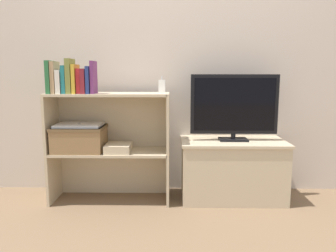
# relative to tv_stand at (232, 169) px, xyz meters

# --- Properties ---
(ground_plane) EXTENTS (16.00, 16.00, 0.00)m
(ground_plane) POSITION_rel_tv_stand_xyz_m (-0.51, -0.21, -0.24)
(ground_plane) COLOR brown
(wall_back) EXTENTS (10.00, 0.05, 2.40)m
(wall_back) POSITION_rel_tv_stand_xyz_m (-0.51, 0.25, 0.96)
(wall_back) COLOR beige
(wall_back) RESTS_ON ground_plane
(tv_stand) EXTENTS (0.82, 0.44, 0.48)m
(tv_stand) POSITION_rel_tv_stand_xyz_m (0.00, 0.00, 0.00)
(tv_stand) COLOR #CCB793
(tv_stand) RESTS_ON ground_plane
(tv) EXTENTS (0.68, 0.14, 0.52)m
(tv) POSITION_rel_tv_stand_xyz_m (0.00, -0.00, 0.51)
(tv) COLOR black
(tv) RESTS_ON tv_stand
(bookshelf_lower_tier) EXTENTS (0.93, 0.33, 0.40)m
(bookshelf_lower_tier) POSITION_rel_tv_stand_xyz_m (-0.97, 0.01, 0.02)
(bookshelf_lower_tier) COLOR #CCB793
(bookshelf_lower_tier) RESTS_ON ground_plane
(bookshelf_upper_tier) EXTENTS (0.93, 0.33, 0.45)m
(bookshelf_upper_tier) POSITION_rel_tv_stand_xyz_m (-0.97, 0.02, 0.45)
(bookshelf_upper_tier) COLOR #CCB793
(bookshelf_upper_tier) RESTS_ON bookshelf_lower_tier
(book_forest) EXTENTS (0.03, 0.16, 0.24)m
(book_forest) POSITION_rel_tv_stand_xyz_m (-1.38, -0.11, 0.73)
(book_forest) COLOR #286638
(book_forest) RESTS_ON bookshelf_upper_tier
(book_tan) EXTENTS (0.03, 0.14, 0.23)m
(book_tan) POSITION_rel_tv_stand_xyz_m (-1.35, -0.11, 0.73)
(book_tan) COLOR tan
(book_tan) RESTS_ON bookshelf_upper_tier
(book_ivory) EXTENTS (0.04, 0.15, 0.17)m
(book_ivory) POSITION_rel_tv_stand_xyz_m (-1.31, -0.11, 0.70)
(book_ivory) COLOR silver
(book_ivory) RESTS_ON bookshelf_upper_tier
(book_teal) EXTENTS (0.03, 0.14, 0.20)m
(book_teal) POSITION_rel_tv_stand_xyz_m (-1.27, -0.11, 0.71)
(book_teal) COLOR #1E7075
(book_teal) RESTS_ON bookshelf_upper_tier
(book_olive) EXTENTS (0.04, 0.15, 0.26)m
(book_olive) POSITION_rel_tv_stand_xyz_m (-1.24, -0.11, 0.74)
(book_olive) COLOR olive
(book_olive) RESTS_ON bookshelf_upper_tier
(book_mustard) EXTENTS (0.03, 0.15, 0.21)m
(book_mustard) POSITION_rel_tv_stand_xyz_m (-1.20, -0.11, 0.72)
(book_mustard) COLOR gold
(book_mustard) RESTS_ON bookshelf_upper_tier
(book_crimson) EXTENTS (0.03, 0.13, 0.18)m
(book_crimson) POSITION_rel_tv_stand_xyz_m (-1.17, -0.11, 0.70)
(book_crimson) COLOR #B22328
(book_crimson) RESTS_ON bookshelf_upper_tier
(book_maroon) EXTENTS (0.03, 0.15, 0.18)m
(book_maroon) POSITION_rel_tv_stand_xyz_m (-1.13, -0.11, 0.70)
(book_maroon) COLOR maroon
(book_maroon) RESTS_ON bookshelf_upper_tier
(book_navy) EXTENTS (0.03, 0.15, 0.20)m
(book_navy) POSITION_rel_tv_stand_xyz_m (-1.10, -0.11, 0.71)
(book_navy) COLOR navy
(book_navy) RESTS_ON bookshelf_upper_tier
(book_plum) EXTENTS (0.02, 0.14, 0.24)m
(book_plum) POSITION_rel_tv_stand_xyz_m (-1.06, -0.11, 0.73)
(book_plum) COLOR #6B2D66
(book_plum) RESTS_ON bookshelf_upper_tier
(baby_monitor) EXTENTS (0.05, 0.04, 0.13)m
(baby_monitor) POSITION_rel_tv_stand_xyz_m (-0.56, -0.05, 0.66)
(baby_monitor) COLOR white
(baby_monitor) RESTS_ON bookshelf_upper_tier
(storage_basket_left) EXTENTS (0.39, 0.30, 0.19)m
(storage_basket_left) POSITION_rel_tv_stand_xyz_m (-1.20, -0.06, 0.27)
(storage_basket_left) COLOR #937047
(storage_basket_left) RESTS_ON bookshelf_lower_tier
(laptop) EXTENTS (0.35, 0.24, 0.02)m
(laptop) POSITION_rel_tv_stand_xyz_m (-1.20, -0.06, 0.37)
(laptop) COLOR white
(laptop) RESTS_ON storage_basket_left
(magazine_stack) EXTENTS (0.19, 0.21, 0.06)m
(magazine_stack) POSITION_rel_tv_stand_xyz_m (-0.90, -0.10, 0.19)
(magazine_stack) COLOR beige
(magazine_stack) RESTS_ON bookshelf_lower_tier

